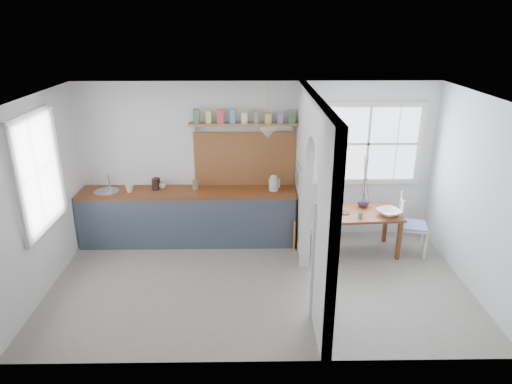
{
  "coord_description": "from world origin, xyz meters",
  "views": [
    {
      "loc": [
        -0.13,
        -5.59,
        3.51
      ],
      "look_at": [
        -0.04,
        0.47,
        1.19
      ],
      "focal_mm": 32.0,
      "sensor_mm": 36.0,
      "label": 1
    }
  ],
  "objects_px": {
    "chair_left": "(313,227)",
    "kettle": "(274,183)",
    "chair_right": "(413,225)",
    "vase": "(364,200)",
    "dining_table": "(362,232)"
  },
  "relations": [
    {
      "from": "kettle",
      "to": "vase",
      "type": "height_order",
      "value": "kettle"
    },
    {
      "from": "chair_left",
      "to": "kettle",
      "type": "height_order",
      "value": "kettle"
    },
    {
      "from": "kettle",
      "to": "vase",
      "type": "xyz_separation_m",
      "value": [
        1.43,
        -0.18,
        -0.24
      ]
    },
    {
      "from": "dining_table",
      "to": "kettle",
      "type": "xyz_separation_m",
      "value": [
        -1.39,
        0.41,
        0.68
      ]
    },
    {
      "from": "chair_left",
      "to": "chair_right",
      "type": "relative_size",
      "value": 0.88
    },
    {
      "from": "chair_left",
      "to": "kettle",
      "type": "xyz_separation_m",
      "value": [
        -0.61,
        0.38,
        0.61
      ]
    },
    {
      "from": "chair_left",
      "to": "kettle",
      "type": "bearing_deg",
      "value": -115.19
    },
    {
      "from": "chair_right",
      "to": "vase",
      "type": "xyz_separation_m",
      "value": [
        -0.74,
        0.27,
        0.31
      ]
    },
    {
      "from": "chair_right",
      "to": "dining_table",
      "type": "bearing_deg",
      "value": 99.99
    },
    {
      "from": "kettle",
      "to": "vase",
      "type": "bearing_deg",
      "value": -23.26
    },
    {
      "from": "dining_table",
      "to": "chair_left",
      "type": "height_order",
      "value": "chair_left"
    },
    {
      "from": "vase",
      "to": "dining_table",
      "type": "bearing_deg",
      "value": -99.26
    },
    {
      "from": "dining_table",
      "to": "chair_left",
      "type": "bearing_deg",
      "value": 174.05
    },
    {
      "from": "chair_right",
      "to": "kettle",
      "type": "relative_size",
      "value": 3.82
    },
    {
      "from": "chair_left",
      "to": "vase",
      "type": "distance_m",
      "value": 0.93
    }
  ]
}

